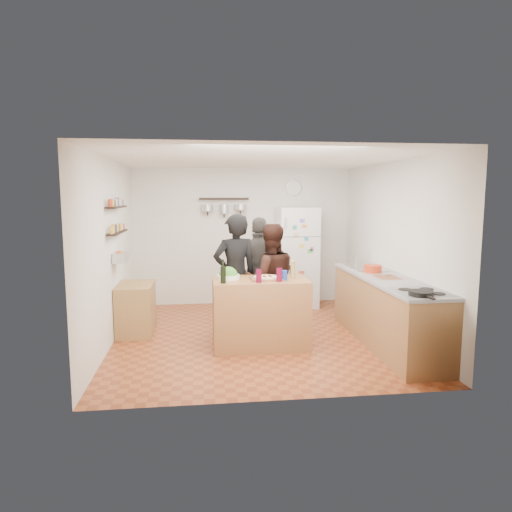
{
  "coord_description": "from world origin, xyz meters",
  "views": [
    {
      "loc": [
        -0.79,
        -6.31,
        2.0
      ],
      "look_at": [
        0.0,
        0.1,
        1.15
      ],
      "focal_mm": 32.0,
      "sensor_mm": 36.0,
      "label": 1
    }
  ],
  "objects": [
    {
      "name": "spice_shelf_upper",
      "position": [
        -1.93,
        0.2,
        1.85
      ],
      "size": [
        0.12,
        1.0,
        0.02
      ],
      "primitive_type": "cube",
      "color": "black",
      "rests_on": "left_wall"
    },
    {
      "name": "pepper_mill",
      "position": [
        0.44,
        -0.37,
        1.01
      ],
      "size": [
        0.06,
        0.06,
        0.2
      ],
      "primitive_type": "cylinder",
      "color": "#A38244",
      "rests_on": "prep_island"
    },
    {
      "name": "person_back",
      "position": [
        0.13,
        0.57,
        0.84
      ],
      "size": [
        0.99,
        0.43,
        1.68
      ],
      "primitive_type": "imported",
      "rotation": [
        0.0,
        0.0,
        3.16
      ],
      "color": "#312E2C",
      "rests_on": "floor"
    },
    {
      "name": "spice_shelf_lower",
      "position": [
        -1.93,
        0.2,
        1.5
      ],
      "size": [
        0.12,
        1.0,
        0.02
      ],
      "primitive_type": "cube",
      "color": "black",
      "rests_on": "left_wall"
    },
    {
      "name": "sink",
      "position": [
        1.7,
        0.3,
        0.92
      ],
      "size": [
        0.5,
        0.8,
        0.03
      ],
      "primitive_type": "cube",
      "color": "silver",
      "rests_on": "counter_run"
    },
    {
      "name": "wine_glass_far",
      "position": [
        0.21,
        -0.62,
        1.0
      ],
      "size": [
        0.07,
        0.07,
        0.17
      ],
      "primitive_type": "cylinder",
      "color": "#5C0720",
      "rests_on": "prep_island"
    },
    {
      "name": "room_shell",
      "position": [
        0.0,
        0.39,
        1.25
      ],
      "size": [
        4.2,
        4.2,
        4.2
      ],
      "color": "brown",
      "rests_on": "ground"
    },
    {
      "name": "counter_run",
      "position": [
        1.7,
        -0.55,
        0.45
      ],
      "size": [
        0.63,
        2.63,
        0.9
      ],
      "primitive_type": "cube",
      "color": "#9E7042",
      "rests_on": "floor"
    },
    {
      "name": "wine_bottle",
      "position": [
        -0.51,
        -0.64,
        1.02
      ],
      "size": [
        0.07,
        0.07,
        0.21
      ],
      "primitive_type": "cylinder",
      "color": "black",
      "rests_on": "prep_island"
    },
    {
      "name": "pot_rack",
      "position": [
        -0.35,
        2.0,
        1.95
      ],
      "size": [
        0.9,
        0.04,
        0.04
      ],
      "primitive_type": "cube",
      "color": "black",
      "rests_on": "back_wall"
    },
    {
      "name": "stove_top",
      "position": [
        1.7,
        -1.5,
        0.91
      ],
      "size": [
        0.6,
        0.62,
        0.02
      ],
      "primitive_type": "cube",
      "color": "white",
      "rests_on": "counter_run"
    },
    {
      "name": "wine_glass_near",
      "position": [
        -0.06,
        -0.66,
        1.0
      ],
      "size": [
        0.07,
        0.07,
        0.17
      ],
      "primitive_type": "cylinder",
      "color": "#5B0722",
      "rests_on": "prep_island"
    },
    {
      "name": "skillet",
      "position": [
        1.6,
        -1.68,
        0.95
      ],
      "size": [
        0.27,
        0.27,
        0.05
      ],
      "primitive_type": "cylinder",
      "color": "black",
      "rests_on": "stove_top"
    },
    {
      "name": "red_bowl",
      "position": [
        1.65,
        -0.14,
        0.97
      ],
      "size": [
        0.25,
        0.25,
        0.11
      ],
      "primitive_type": "cylinder",
      "color": "red",
      "rests_on": "counter_run"
    },
    {
      "name": "prep_island",
      "position": [
        -0.01,
        -0.42,
        0.46
      ],
      "size": [
        1.25,
        0.72,
        0.91
      ],
      "primitive_type": "cube",
      "color": "#925C35",
      "rests_on": "floor"
    },
    {
      "name": "person_left",
      "position": [
        -0.3,
        0.08,
        0.88
      ],
      "size": [
        0.72,
        0.56,
        1.76
      ],
      "primitive_type": "imported",
      "rotation": [
        0.0,
        0.0,
        3.39
      ],
      "color": "black",
      "rests_on": "floor"
    },
    {
      "name": "salt_canister",
      "position": [
        0.29,
        -0.54,
        0.97
      ],
      "size": [
        0.08,
        0.08,
        0.13
      ],
      "primitive_type": "cylinder",
      "color": "#1C379C",
      "rests_on": "prep_island"
    },
    {
      "name": "person_center",
      "position": [
        0.19,
        0.02,
        0.81
      ],
      "size": [
        0.83,
        0.67,
        1.61
      ],
      "primitive_type": "imported",
      "rotation": [
        0.0,
        0.0,
        3.22
      ],
      "color": "black",
      "rests_on": "floor"
    },
    {
      "name": "wall_clock",
      "position": [
        0.95,
        2.08,
        2.15
      ],
      "size": [
        0.3,
        0.03,
        0.3
      ],
      "primitive_type": "cylinder",
      "rotation": [
        1.57,
        0.0,
        0.0
      ],
      "color": "silver",
      "rests_on": "back_wall"
    },
    {
      "name": "salad_bowl",
      "position": [
        -0.43,
        -0.37,
        0.94
      ],
      "size": [
        0.3,
        0.3,
        0.06
      ],
      "primitive_type": "cylinder",
      "color": "white",
      "rests_on": "prep_island"
    },
    {
      "name": "cutting_board",
      "position": [
        1.7,
        -0.55,
        0.91
      ],
      "size": [
        0.3,
        0.4,
        0.02
      ],
      "primitive_type": "cube",
      "color": "#945536",
      "rests_on": "counter_run"
    },
    {
      "name": "fridge",
      "position": [
        0.95,
        1.75,
        0.9
      ],
      "size": [
        0.7,
        0.68,
        1.8
      ],
      "primitive_type": "cube",
      "color": "white",
      "rests_on": "floor"
    },
    {
      "name": "side_table",
      "position": [
        -1.74,
        0.38,
        0.36
      ],
      "size": [
        0.5,
        0.8,
        0.73
      ],
      "primitive_type": "cube",
      "color": "#AD8448",
      "rests_on": "floor"
    },
    {
      "name": "produce_basket",
      "position": [
        -1.9,
        0.2,
        1.15
      ],
      "size": [
        0.18,
        0.35,
        0.14
      ],
      "primitive_type": "cube",
      "color": "silver",
      "rests_on": "left_wall"
    },
    {
      "name": "pizza",
      "position": [
        0.07,
        -0.44,
        0.94
      ],
      "size": [
        0.34,
        0.34,
        0.02
      ],
      "primitive_type": "cylinder",
      "color": "beige",
      "rests_on": "pizza_board"
    },
    {
      "name": "pizza_board",
      "position": [
        0.07,
        -0.44,
        0.92
      ],
      "size": [
        0.42,
        0.34,
        0.02
      ],
      "primitive_type": "cube",
      "color": "brown",
      "rests_on": "prep_island"
    }
  ]
}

